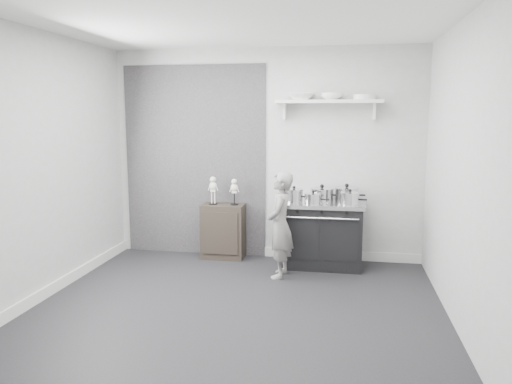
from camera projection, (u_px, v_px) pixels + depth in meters
ground at (237, 306)px, 4.90m from camera, size 4.00×4.00×0.00m
room_shell at (230, 138)px, 4.81m from camera, size 4.02×3.62×2.71m
wall_shelf at (329, 102)px, 6.09m from camera, size 1.30×0.26×0.24m
stove at (322, 234)px, 6.15m from camera, size 1.01×0.63×0.81m
side_cabinet at (223, 231)px, 6.51m from camera, size 0.55×0.32×0.71m
child at (280, 225)px, 5.71m from camera, size 0.32×0.46×1.22m
pot_front_left at (294, 196)px, 6.03m from camera, size 0.31×0.22×0.20m
pot_back_left at (322, 194)px, 6.20m from camera, size 0.38×0.29×0.20m
pot_back_right at (347, 194)px, 6.15m from camera, size 0.37×0.29×0.22m
pot_front_right at (350, 199)px, 5.86m from camera, size 0.31×0.22×0.19m
pot_front_center at (313, 198)px, 5.94m from camera, size 0.30×0.21×0.16m
skeleton_full at (213, 188)px, 6.44m from camera, size 0.12×0.08×0.42m
skeleton_torso at (234, 190)px, 6.40m from camera, size 0.11×0.07×0.39m
bowl_large at (301, 97)px, 6.13m from camera, size 0.33×0.33×0.08m
bowl_small at (331, 96)px, 6.07m from camera, size 0.26×0.26×0.08m
plate_stack at (364, 97)px, 6.00m from camera, size 0.27×0.27×0.06m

